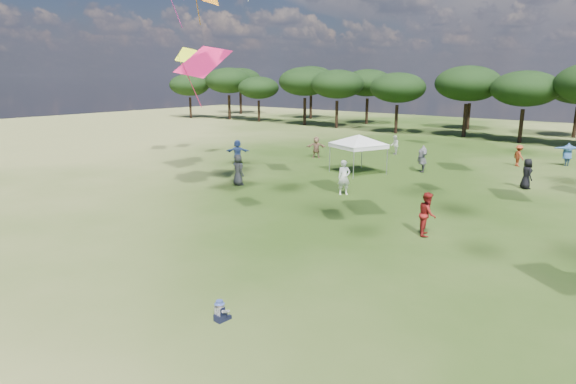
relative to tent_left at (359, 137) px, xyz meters
The scene contains 4 objects.
ground 23.18m from the tent_left, 71.87° to the right, with size 140.00×140.00×0.00m, color #2D4615.
tent_left is the anchor object (origin of this frame).
toddler 21.05m from the tent_left, 69.23° to the right, with size 0.40×0.45×0.60m.
festival_crowd 5.02m from the tent_left, 24.52° to the left, with size 29.67×22.46×1.90m.
Camera 1 is at (8.93, -5.63, 6.37)m, focal length 30.00 mm.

